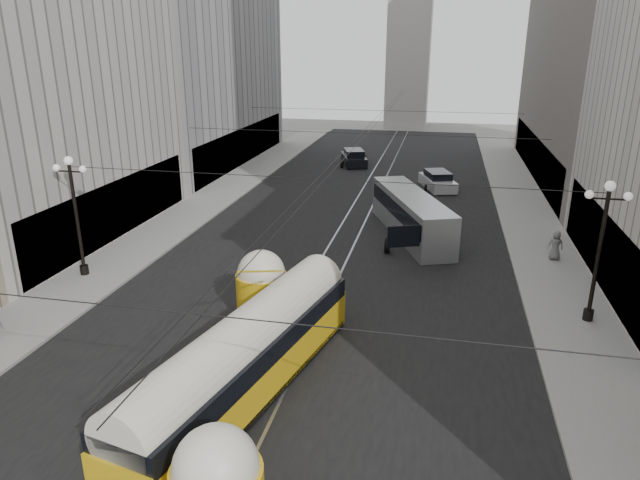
% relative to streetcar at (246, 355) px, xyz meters
% --- Properties ---
extents(road, '(20.00, 85.00, 0.02)m').
position_rel_streetcar_xyz_m(road, '(0.50, 22.95, -1.58)').
color(road, black).
rests_on(road, ground).
extents(sidewalk_left, '(4.00, 72.00, 0.15)m').
position_rel_streetcar_xyz_m(sidewalk_left, '(-11.50, 26.45, -1.50)').
color(sidewalk_left, gray).
rests_on(sidewalk_left, ground).
extents(sidewalk_right, '(4.00, 72.00, 0.15)m').
position_rel_streetcar_xyz_m(sidewalk_right, '(12.50, 26.45, -1.50)').
color(sidewalk_right, gray).
rests_on(sidewalk_right, ground).
extents(rail_left, '(0.12, 85.00, 0.04)m').
position_rel_streetcar_xyz_m(rail_left, '(-0.25, 22.95, -1.58)').
color(rail_left, gray).
rests_on(rail_left, ground).
extents(rail_right, '(0.12, 85.00, 0.04)m').
position_rel_streetcar_xyz_m(rail_right, '(1.25, 22.95, -1.58)').
color(rail_right, gray).
rests_on(rail_right, ground).
extents(building_left_far, '(12.60, 28.60, 28.60)m').
position_rel_streetcar_xyz_m(building_left_far, '(-19.49, 38.45, 12.73)').
color(building_left_far, '#999999').
rests_on(building_left_far, ground).
extents(distant_tower, '(6.00, 6.00, 31.36)m').
position_rel_streetcar_xyz_m(distant_tower, '(0.50, 70.45, 13.39)').
color(distant_tower, '#B2AFA8').
rests_on(distant_tower, ground).
extents(lamppost_left_mid, '(1.86, 0.44, 6.37)m').
position_rel_streetcar_xyz_m(lamppost_left_mid, '(-12.10, 8.45, 2.17)').
color(lamppost_left_mid, black).
rests_on(lamppost_left_mid, sidewalk_left).
extents(lamppost_right_mid, '(1.86, 0.44, 6.37)m').
position_rel_streetcar_xyz_m(lamppost_right_mid, '(13.10, 8.45, 2.17)').
color(lamppost_right_mid, black).
rests_on(lamppost_right_mid, sidewalk_right).
extents(catenary, '(25.00, 72.00, 0.23)m').
position_rel_streetcar_xyz_m(catenary, '(0.62, 21.94, 4.31)').
color(catenary, black).
rests_on(catenary, ground).
extents(streetcar, '(5.03, 14.52, 3.23)m').
position_rel_streetcar_xyz_m(streetcar, '(0.00, 0.00, 0.00)').
color(streetcar, gold).
rests_on(streetcar, ground).
extents(city_bus, '(6.05, 11.12, 2.72)m').
position_rel_streetcar_xyz_m(city_bus, '(4.52, 19.13, -0.09)').
color(city_bus, '#A3A6A8').
rests_on(city_bus, ground).
extents(sedan_white_far, '(3.45, 5.26, 1.54)m').
position_rel_streetcar_xyz_m(sedan_white_far, '(5.97, 32.20, -0.88)').
color(sedan_white_far, silver).
rests_on(sedan_white_far, ground).
extents(sedan_dark_far, '(3.44, 5.36, 1.57)m').
position_rel_streetcar_xyz_m(sedan_dark_far, '(-2.61, 40.69, -0.86)').
color(sedan_dark_far, black).
rests_on(sedan_dark_far, ground).
extents(pedestrian_sidewalk_right, '(0.84, 0.52, 1.71)m').
position_rel_streetcar_xyz_m(pedestrian_sidewalk_right, '(12.88, 16.08, -0.57)').
color(pedestrian_sidewalk_right, slate).
rests_on(pedestrian_sidewalk_right, sidewalk_right).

